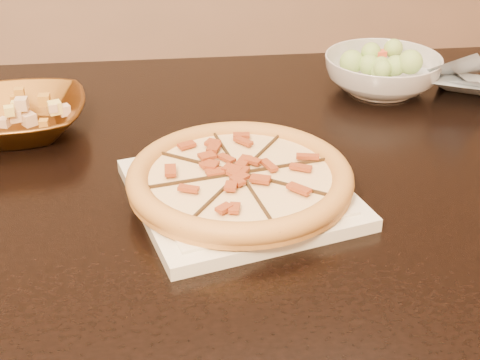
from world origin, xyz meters
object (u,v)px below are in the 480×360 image
Objects in this scene: dining_table at (178,219)px; bronze_bowl at (17,118)px; plate at (240,193)px; salad_bowl at (382,74)px; pizza at (240,177)px.

dining_table is 0.30m from bronze_bowl.
bronze_bowl is at bearing 146.73° from dining_table.
plate is 1.48× the size of salad_bowl.
salad_bowl is (0.64, 0.04, 0.01)m from bronze_bowl.
bronze_bowl is (-0.30, 0.28, 0.02)m from plate.
pizza is 1.43× the size of salad_bowl.
bronze_bowl is at bearing -176.35° from salad_bowl.
pizza reaches higher than dining_table.
pizza is at bearing 88.72° from plate.
dining_table is at bearing -154.88° from salad_bowl.
salad_bowl reaches higher than bronze_bowl.
dining_table is 0.18m from plate.
plate is 1.43× the size of bronze_bowl.
bronze_bowl reaches higher than dining_table.
salad_bowl is at bearing 43.26° from pizza.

